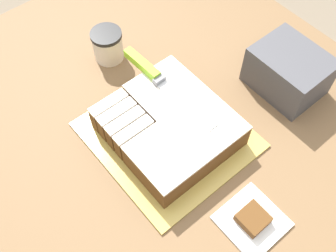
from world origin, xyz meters
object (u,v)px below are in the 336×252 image
(coffee_cup, at_px, (108,45))
(brownie, at_px, (253,219))
(storage_box, at_px, (288,71))
(knife, at_px, (152,73))
(cake, at_px, (170,126))
(cake_board, at_px, (168,135))

(coffee_cup, xyz_separation_m, brownie, (0.59, -0.04, -0.03))
(coffee_cup, distance_m, storage_box, 0.48)
(knife, distance_m, brownie, 0.41)
(storage_box, bearing_deg, cake, -102.35)
(knife, distance_m, coffee_cup, 0.19)
(coffee_cup, bearing_deg, brownie, -4.06)
(cake, height_order, storage_box, storage_box)
(cake_board, relative_size, brownie, 6.22)
(cake_board, bearing_deg, cake, 42.72)
(cake, xyz_separation_m, brownie, (0.28, -0.00, -0.03))
(cake_board, height_order, knife, knife)
(storage_box, bearing_deg, coffee_cup, -142.24)
(cake, height_order, coffee_cup, coffee_cup)
(cake, xyz_separation_m, knife, (-0.12, 0.05, 0.05))
(knife, xyz_separation_m, coffee_cup, (-0.18, -0.01, -0.04))
(knife, height_order, storage_box, storage_box)
(brownie, bearing_deg, cake, 179.25)
(cake_board, bearing_deg, knife, 157.81)
(knife, bearing_deg, cake, -23.07)
(coffee_cup, bearing_deg, cake, -7.03)
(knife, bearing_deg, brownie, -9.67)
(cake_board, relative_size, cake, 1.28)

